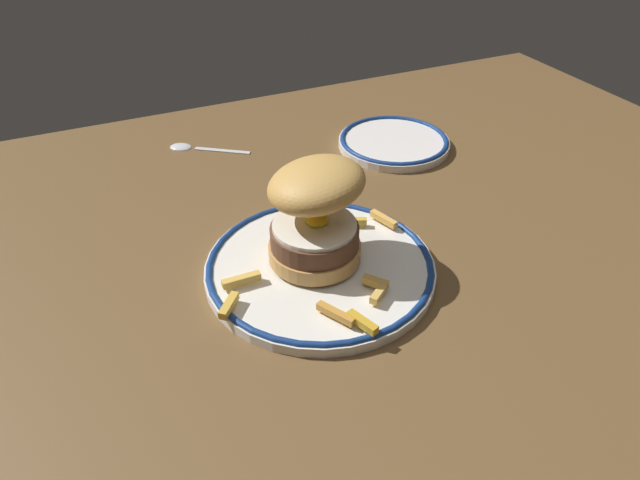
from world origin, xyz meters
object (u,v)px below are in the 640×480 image
Objects in this scene: side_plate at (394,142)px; spoon at (190,146)px; dinner_plate at (320,266)px; burger at (315,212)px.

side_plate reaches higher than spoon.
spoon is (-29.84, 12.94, -0.48)cm from side_plate.
dinner_plate is 1.50× the size of side_plate.
dinner_plate is at bearing -80.59° from spoon.
dinner_plate is 2.22× the size of spoon.
spoon is at bearing 99.41° from dinner_plate.
burger reaches higher than side_plate.
spoon is (-6.09, 36.75, -0.48)cm from dinner_plate.
side_plate is 32.53cm from spoon.
dinner_plate is 33.63cm from side_plate.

